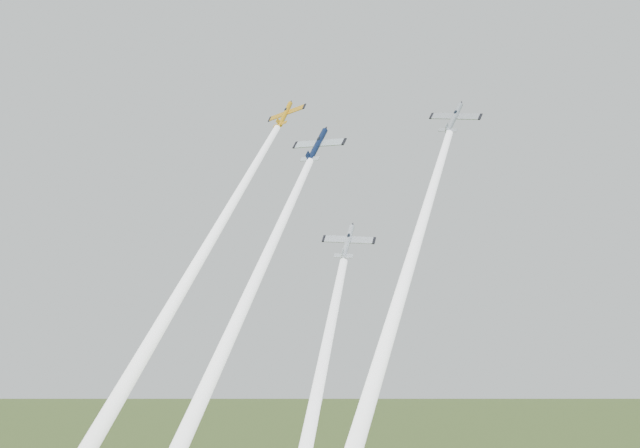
{
  "coord_description": "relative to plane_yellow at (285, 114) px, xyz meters",
  "views": [
    {
      "loc": [
        46.09,
        -101.35,
        77.12
      ],
      "look_at": [
        0.0,
        -6.0,
        92.0
      ],
      "focal_mm": 45.0,
      "sensor_mm": 36.0,
      "label": 1
    }
  ],
  "objects": [
    {
      "name": "plane_yellow",
      "position": [
        0.0,
        0.0,
        0.0
      ],
      "size": [
        7.38,
        6.48,
        7.34
      ],
      "primitive_type": null,
      "rotation": [
        0.92,
        -0.14,
        -0.16
      ],
      "color": "orange"
    },
    {
      "name": "smoke_trail_yellow",
      "position": [
        -3.67,
        -22.04,
        -29.39
      ],
      "size": [
        9.29,
        42.47,
        55.09
      ],
      "primitive_type": null,
      "rotation": [
        -0.65,
        0.0,
        -0.16
      ],
      "color": "white"
    },
    {
      "name": "plane_navy",
      "position": [
        10.62,
        -10.25,
        -8.35
      ],
      "size": [
        8.82,
        6.39,
        7.68
      ],
      "primitive_type": null,
      "rotation": [
        0.92,
        0.06,
        -0.06
      ],
      "color": "#0E1B3E"
    },
    {
      "name": "smoke_trail_navy",
      "position": [
        9.25,
        -32.64,
        -37.85
      ],
      "size": [
        4.93,
        42.89,
        55.29
      ],
      "primitive_type": null,
      "rotation": [
        -0.65,
        0.0,
        -0.06
      ],
      "color": "white"
    },
    {
      "name": "plane_silver_right",
      "position": [
        27.87,
        -2.34,
        -4.58
      ],
      "size": [
        8.65,
        5.85,
        7.72
      ],
      "primitive_type": null,
      "rotation": [
        0.92,
        0.15,
        -0.06
      ],
      "color": "#A4AAB2"
    },
    {
      "name": "smoke_trail_silver_right",
      "position": [
        26.38,
        -26.32,
        -36.16
      ],
      "size": [
        5.17,
        46.07,
        59.49
      ],
      "primitive_type": null,
      "rotation": [
        -0.65,
        0.0,
        -0.06
      ],
      "color": "white"
    },
    {
      "name": "plane_silver_low",
      "position": [
        18.88,
        -18.71,
        -23.15
      ],
      "size": [
        7.03,
        5.93,
        6.39
      ],
      "primitive_type": null,
      "rotation": [
        0.92,
        0.07,
        0.16
      ],
      "color": "silver"
    }
  ]
}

